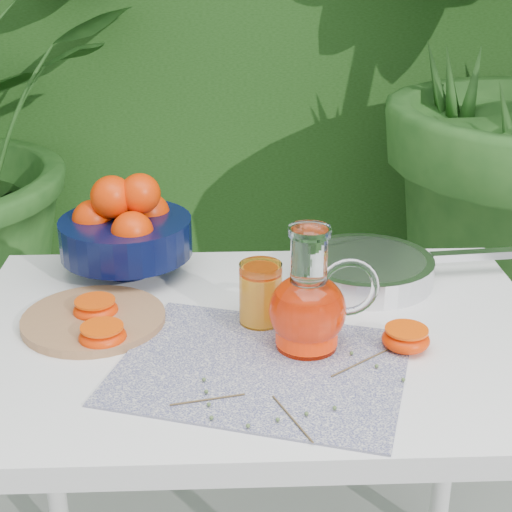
{
  "coord_description": "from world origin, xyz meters",
  "views": [
    {
      "loc": [
        -0.03,
        -1.13,
        1.39
      ],
      "look_at": [
        0.02,
        0.06,
        0.88
      ],
      "focal_mm": 55.0,
      "sensor_mm": 36.0,
      "label": 1
    }
  ],
  "objects_px": {
    "white_table": "(256,373)",
    "fruit_bowl": "(125,228)",
    "juice_pitcher": "(309,307)",
    "cutting_board": "(94,320)",
    "saute_pan": "(367,268)"
  },
  "relations": [
    {
      "from": "cutting_board",
      "to": "juice_pitcher",
      "type": "bearing_deg",
      "value": -15.22
    },
    {
      "from": "white_table",
      "to": "saute_pan",
      "type": "distance_m",
      "value": 0.31
    },
    {
      "from": "cutting_board",
      "to": "fruit_bowl",
      "type": "xyz_separation_m",
      "value": [
        0.04,
        0.22,
        0.08
      ]
    },
    {
      "from": "juice_pitcher",
      "to": "cutting_board",
      "type": "bearing_deg",
      "value": 164.78
    },
    {
      "from": "fruit_bowl",
      "to": "saute_pan",
      "type": "distance_m",
      "value": 0.47
    },
    {
      "from": "fruit_bowl",
      "to": "juice_pitcher",
      "type": "distance_m",
      "value": 0.45
    },
    {
      "from": "juice_pitcher",
      "to": "saute_pan",
      "type": "bearing_deg",
      "value": 61.23
    },
    {
      "from": "white_table",
      "to": "saute_pan",
      "type": "height_order",
      "value": "saute_pan"
    },
    {
      "from": "fruit_bowl",
      "to": "juice_pitcher",
      "type": "bearing_deg",
      "value": -44.13
    },
    {
      "from": "cutting_board",
      "to": "fruit_bowl",
      "type": "relative_size",
      "value": 0.76
    },
    {
      "from": "juice_pitcher",
      "to": "white_table",
      "type": "bearing_deg",
      "value": 143.92
    },
    {
      "from": "saute_pan",
      "to": "juice_pitcher",
      "type": "bearing_deg",
      "value": -118.77
    },
    {
      "from": "fruit_bowl",
      "to": "saute_pan",
      "type": "height_order",
      "value": "fruit_bowl"
    },
    {
      "from": "white_table",
      "to": "fruit_bowl",
      "type": "bearing_deg",
      "value": 133.59
    },
    {
      "from": "juice_pitcher",
      "to": "fruit_bowl",
      "type": "bearing_deg",
      "value": 135.87
    }
  ]
}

